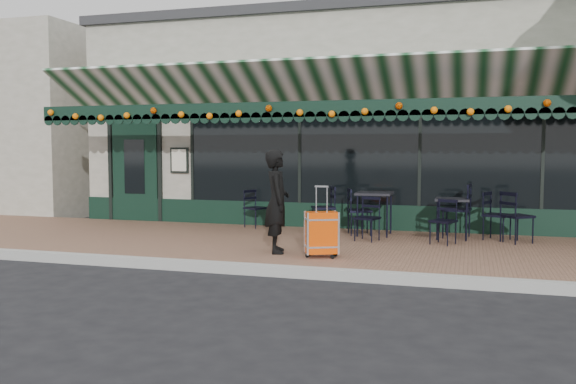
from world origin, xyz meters
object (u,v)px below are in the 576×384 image
(chair_b_front, at_px, (367,219))
(chair_solo, at_px, (256,208))
(chair_b_left, at_px, (323,208))
(chair_b_right, at_px, (359,211))
(chair_a_front, at_px, (443,222))
(suitcase, at_px, (322,234))
(cafe_table_a, at_px, (452,202))
(woman, at_px, (277,202))
(chair_a_extra, at_px, (517,217))
(chair_a_right, at_px, (497,216))
(cafe_table_b, at_px, (374,197))
(chair_a_left, at_px, (457,210))

(chair_b_front, relative_size, chair_solo, 1.00)
(chair_b_left, height_order, chair_b_right, chair_b_left)
(chair_a_front, bearing_deg, chair_b_front, -157.50)
(suitcase, height_order, cafe_table_a, suitcase)
(woman, relative_size, chair_solo, 2.05)
(chair_b_right, relative_size, chair_solo, 1.13)
(woman, height_order, chair_a_extra, woman)
(woman, bearing_deg, chair_a_right, -75.40)
(woman, height_order, cafe_table_a, woman)
(woman, xyz_separation_m, cafe_table_b, (1.16, 2.30, -0.08))
(suitcase, xyz_separation_m, chair_solo, (-2.07, 2.89, 0.04))
(cafe_table_a, relative_size, chair_b_left, 0.82)
(chair_a_left, bearing_deg, chair_b_front, -53.96)
(suitcase, height_order, chair_a_extra, suitcase)
(chair_b_left, height_order, chair_solo, chair_b_left)
(chair_a_right, height_order, chair_b_left, chair_b_left)
(chair_b_right, bearing_deg, chair_b_left, 47.69)
(chair_a_front, relative_size, chair_b_right, 0.87)
(chair_b_left, bearing_deg, chair_a_extra, 57.63)
(chair_b_right, bearing_deg, woman, 139.47)
(chair_a_left, bearing_deg, chair_a_front, -6.41)
(chair_a_extra, xyz_separation_m, chair_solo, (-4.95, 0.60, -0.06))
(suitcase, xyz_separation_m, chair_a_right, (2.56, 2.52, 0.08))
(chair_a_left, bearing_deg, chair_b_right, -79.49)
(cafe_table_b, bearing_deg, cafe_table_a, -1.26)
(chair_a_left, distance_m, chair_b_right, 1.75)
(cafe_table_a, height_order, chair_b_right, chair_b_right)
(cafe_table_a, xyz_separation_m, chair_a_front, (-0.13, -0.71, -0.27))
(chair_b_left, bearing_deg, chair_a_right, 60.86)
(chair_a_front, bearing_deg, cafe_table_b, 173.09)
(woman, height_order, chair_a_right, woman)
(chair_a_extra, xyz_separation_m, chair_b_front, (-2.49, -0.52, -0.06))
(cafe_table_b, distance_m, chair_a_extra, 2.49)
(chair_a_front, bearing_deg, chair_b_left, 178.67)
(chair_a_extra, bearing_deg, cafe_table_a, 43.10)
(chair_a_front, height_order, chair_b_front, chair_b_front)
(cafe_table_b, relative_size, chair_a_extra, 0.89)
(cafe_table_b, height_order, chair_b_left, chair_b_left)
(chair_b_left, relative_size, chair_b_front, 1.13)
(chair_a_right, relative_size, chair_solo, 1.11)
(cafe_table_b, distance_m, chair_b_right, 0.39)
(cafe_table_a, xyz_separation_m, chair_b_left, (-2.44, 0.35, -0.21))
(chair_b_front, bearing_deg, chair_b_right, 124.87)
(cafe_table_b, xyz_separation_m, chair_a_right, (2.16, 0.02, -0.29))
(chair_a_right, xyz_separation_m, chair_b_front, (-2.18, -0.75, -0.04))
(woman, bearing_deg, suitcase, -125.00)
(woman, xyz_separation_m, suitcase, (0.76, -0.20, -0.44))
(chair_a_right, xyz_separation_m, chair_a_front, (-0.89, -0.76, -0.05))
(chair_a_right, bearing_deg, chair_a_left, 104.84)
(suitcase, relative_size, chair_solo, 1.36)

